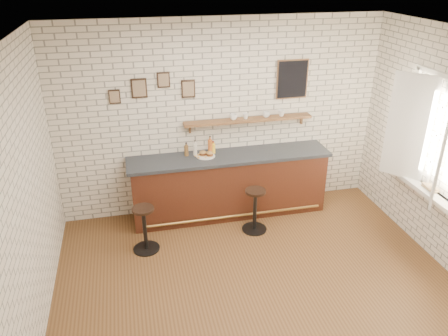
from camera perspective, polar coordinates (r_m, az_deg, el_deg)
The scene contains 21 objects.
ground at distance 5.75m, azimuth 4.26°, elevation -14.45°, with size 5.00×5.00×0.00m, color brown.
bar_counter at distance 6.85m, azimuth 0.71°, elevation -2.17°, with size 3.10×0.65×1.01m.
sandwich_plate at distance 6.59m, azimuth -2.41°, elevation 1.57°, with size 0.28×0.28×0.01m, color white.
ciabatta_sandwich at distance 6.57m, azimuth -2.34°, elevation 1.91°, with size 0.23×0.16×0.07m.
potato_chips at distance 6.58m, azimuth -2.56°, elevation 1.61°, with size 0.26×0.18×0.00m.
bitters_bottle_brown at distance 6.61m, azimuth -4.94°, elevation 2.30°, with size 0.06×0.06×0.21m.
bitters_bottle_white at distance 6.62m, azimuth -3.79°, elevation 2.49°, with size 0.06×0.06×0.23m.
bitters_bottle_amber at distance 6.65m, azimuth -1.82°, elevation 2.84°, with size 0.07×0.07×0.28m.
condiment_bottle_yellow at distance 6.67m, azimuth -1.40°, elevation 2.60°, with size 0.06×0.06×0.19m.
bar_stool_left at distance 6.16m, azimuth -10.33°, elevation -7.65°, with size 0.39×0.39×0.67m.
bar_stool_right at distance 6.50m, azimuth 4.06°, elevation -5.33°, with size 0.40×0.40×0.68m.
wall_shelf at distance 6.72m, azimuth 3.21°, elevation 6.28°, with size 2.00×0.18×0.18m.
shelf_cup_a at distance 6.64m, azimuth 1.24°, elevation 6.68°, with size 0.11×0.11×0.09m, color white.
shelf_cup_b at distance 6.69m, azimuth 2.84°, elevation 6.77°, with size 0.09×0.09×0.08m, color white.
shelf_cup_c at distance 6.78m, azimuth 5.55°, elevation 6.98°, with size 0.11×0.11×0.09m, color white.
shelf_cup_d at distance 6.86m, azimuth 7.52°, elevation 7.11°, with size 0.10×0.10×0.09m, color white.
back_wall_decor at distance 6.58m, azimuth 1.66°, elevation 11.07°, with size 2.96×0.02×0.56m.
window_sill at distance 6.50m, azimuth 24.39°, elevation -2.33°, with size 0.20×1.35×0.06m.
casement_window at distance 6.19m, azimuth 25.31°, elevation 3.78°, with size 0.40×1.30×1.56m.
book_lower at distance 6.39m, azimuth 24.94°, elevation -2.51°, with size 0.18×0.24×0.02m, color tan.
book_upper at distance 6.40m, azimuth 24.82°, elevation -2.23°, with size 0.17×0.23×0.02m, color tan.
Camera 1 is at (-1.39, -4.19, 3.69)m, focal length 35.00 mm.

